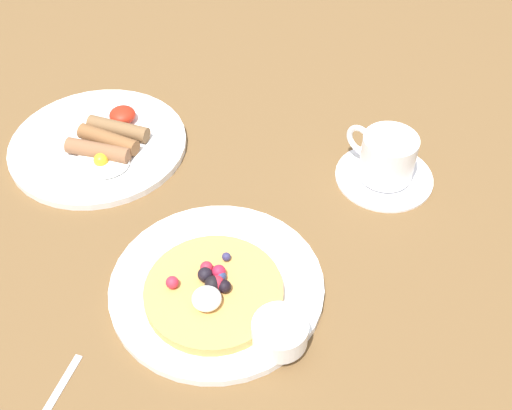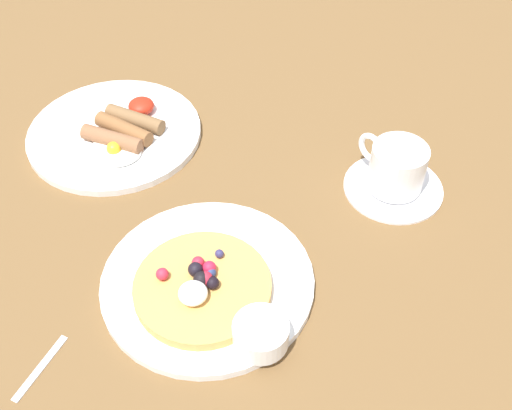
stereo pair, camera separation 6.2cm
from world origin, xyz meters
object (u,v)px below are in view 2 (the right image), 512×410
Objects in this scene: pancake_plate at (208,282)px; syrup_ramekin at (261,334)px; coffee_saucer at (393,187)px; coffee_cup at (397,166)px; breakfast_plate at (115,133)px.

syrup_ramekin reaches higher than pancake_plate.
syrup_ramekin reaches higher than coffee_saucer.
syrup_ramekin is 29.95cm from coffee_cup.
pancake_plate is at bearing -134.15° from coffee_saucer.
syrup_ramekin is 0.24× the size of breakfast_plate.
breakfast_plate is 40.33cm from coffee_saucer.
pancake_plate is at bearing -48.52° from breakfast_plate.
coffee_cup reaches higher than pancake_plate.
pancake_plate is at bearing -133.78° from coffee_cup.
pancake_plate is 28.84cm from coffee_cup.
pancake_plate is 28.65cm from coffee_saucer.
syrup_ramekin is at bearing -41.02° from pancake_plate.
coffee_saucer is at bearing 65.74° from syrup_ramekin.
syrup_ramekin reaches higher than breakfast_plate.
coffee_cup is at bearing 66.09° from syrup_ramekin.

